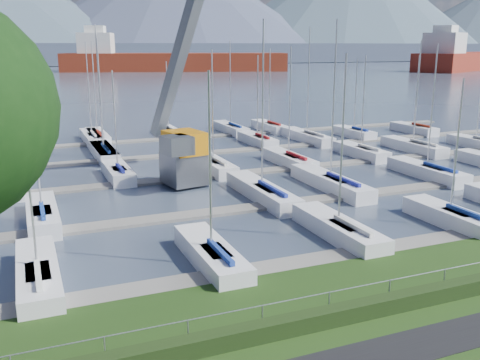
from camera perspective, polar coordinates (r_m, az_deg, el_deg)
path at (r=21.41m, az=16.18°, el=-17.12°), size 160.00×2.00×0.04m
water at (r=277.51m, az=-20.25°, el=11.01°), size 800.00×540.00×0.20m
hedge at (r=23.04m, az=12.15°, el=-13.51°), size 80.00×0.70×0.70m
fence at (r=22.96m, az=11.69°, el=-11.22°), size 80.00×0.04×0.04m
foothill at (r=347.26m, az=-20.89°, el=12.49°), size 900.00×80.00×12.00m
docks at (r=46.02m, az=-6.64°, el=0.07°), size 90.00×41.60×0.25m
crane at (r=44.50m, az=-5.89°, el=6.88°), size 6.64×13.19×22.35m
cargo_ship_mid at (r=243.21m, az=-7.94°, el=12.33°), size 98.07×45.46×21.50m
cargo_ship_east at (r=274.67m, az=22.75°, el=11.62°), size 84.57×54.28×21.50m
sailboat_fleet at (r=47.92m, az=-11.99°, el=7.27°), size 74.58×49.93×13.49m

